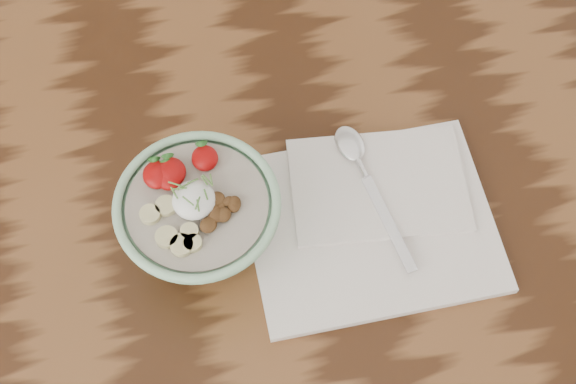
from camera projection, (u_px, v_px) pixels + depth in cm
name	position (u px, v px, depth cm)	size (l,w,h in cm)	color
table	(154.00, 247.00, 100.60)	(160.00, 90.00, 75.00)	#371D0D
breakfast_bowl	(200.00, 218.00, 85.54)	(17.46, 17.46, 11.54)	#99CEA4
napkin	(372.00, 216.00, 91.48)	(28.32, 24.08, 1.70)	white
spoon	(359.00, 163.00, 93.01)	(4.92, 19.86, 1.03)	silver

